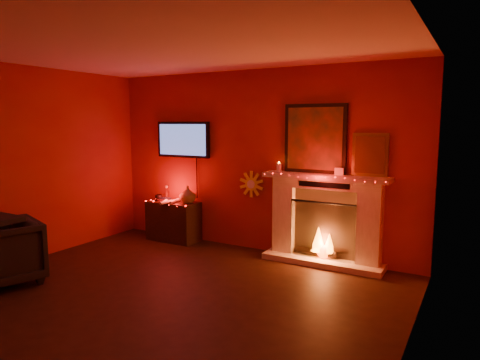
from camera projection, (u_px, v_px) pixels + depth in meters
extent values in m
plane|color=black|center=(143.00, 309.00, 4.44)|extent=(5.00, 5.00, 0.00)
plane|color=silver|center=(134.00, 41.00, 4.08)|extent=(5.00, 5.00, 0.00)
plane|color=maroon|center=(255.00, 161.00, 6.41)|extent=(5.00, 0.00, 5.00)
plane|color=maroon|center=(403.00, 204.00, 3.03)|extent=(0.00, 5.00, 5.00)
cube|color=#F6E5CF|center=(322.00, 261.00, 5.85)|extent=(1.65, 0.40, 0.08)
cube|color=#F6E5CF|center=(285.00, 218.00, 6.15)|extent=(0.30, 0.22, 0.95)
cube|color=#F6E5CF|center=(370.00, 228.00, 5.56)|extent=(0.30, 0.22, 0.95)
cube|color=#F6E5CF|center=(326.00, 184.00, 5.79)|extent=(1.50, 0.22, 0.14)
cube|color=#F6E5CF|center=(325.00, 177.00, 5.72)|extent=(1.72, 0.34, 0.06)
cube|color=#7F5E4A|center=(327.00, 222.00, 5.91)|extent=(0.90, 0.10, 0.95)
cube|color=black|center=(322.00, 231.00, 5.77)|extent=(0.90, 0.02, 0.78)
cylinder|color=black|center=(317.00, 252.00, 5.94)|extent=(0.55, 0.09, 0.09)
cylinder|color=black|center=(330.00, 249.00, 5.86)|extent=(0.51, 0.18, 0.08)
cone|color=orange|center=(318.00, 239.00, 5.90)|extent=(0.20, 0.20, 0.34)
cone|color=orange|center=(329.00, 243.00, 5.84)|extent=(0.16, 0.16, 0.26)
sphere|color=#FF3F07|center=(324.00, 252.00, 5.88)|extent=(0.18, 0.18, 0.18)
cube|color=black|center=(315.00, 139.00, 5.87)|extent=(0.88, 0.05, 0.95)
cube|color=#BD4719|center=(314.00, 139.00, 5.85)|extent=(0.78, 0.01, 0.85)
cube|color=#AE9A33|center=(370.00, 155.00, 5.53)|extent=(0.46, 0.04, 0.56)
cube|color=#996723|center=(370.00, 155.00, 5.51)|extent=(0.38, 0.01, 0.48)
cylinder|color=beige|center=(279.00, 167.00, 6.10)|extent=(0.07, 0.07, 0.12)
cube|color=white|center=(339.00, 172.00, 5.65)|extent=(0.12, 0.01, 0.10)
cube|color=black|center=(183.00, 140.00, 6.97)|extent=(1.00, 0.06, 0.58)
cube|color=#4865BA|center=(182.00, 140.00, 6.95)|extent=(0.92, 0.01, 0.50)
cylinder|color=black|center=(197.00, 178.00, 6.95)|extent=(0.02, 0.02, 0.66)
cylinder|color=yellow|center=(251.00, 184.00, 6.47)|extent=(0.20, 0.03, 0.20)
cylinder|color=white|center=(251.00, 184.00, 6.45)|extent=(0.13, 0.01, 0.13)
cube|color=black|center=(174.00, 221.00, 7.02)|extent=(0.85, 0.42, 0.64)
imported|color=brown|center=(188.00, 194.00, 6.85)|extent=(0.27, 0.27, 0.28)
imported|color=black|center=(159.00, 198.00, 7.08)|extent=(0.12, 0.12, 0.10)
cylinder|color=white|center=(166.00, 201.00, 6.94)|extent=(0.19, 0.37, 0.05)
cylinder|color=white|center=(170.00, 202.00, 6.84)|extent=(0.12, 0.38, 0.05)
cylinder|color=white|center=(175.00, 201.00, 6.92)|extent=(0.14, 0.38, 0.05)
cube|color=maroon|center=(164.00, 200.00, 7.04)|extent=(0.20, 0.14, 0.03)
cube|color=#1B2C3F|center=(165.00, 198.00, 7.04)|extent=(0.17, 0.12, 0.02)
imported|color=black|center=(0.00, 253.00, 5.09)|extent=(1.05, 1.06, 0.77)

